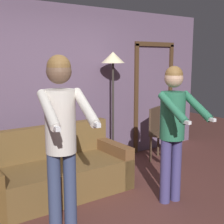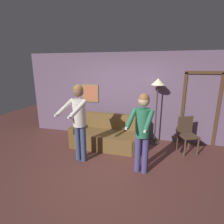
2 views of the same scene
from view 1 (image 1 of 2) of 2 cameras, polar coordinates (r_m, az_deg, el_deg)
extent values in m
plane|color=brown|center=(3.72, 3.48, -18.91)|extent=(12.00, 12.00, 0.00)
cube|color=#67516A|center=(4.91, -10.76, 4.00)|extent=(6.40, 0.06, 2.60)
cube|color=#4C331E|center=(5.80, 4.45, 2.25)|extent=(0.08, 0.04, 2.04)
cube|color=#4C331E|center=(6.42, 10.58, 2.85)|extent=(0.08, 0.04, 2.04)
cube|color=#4C331E|center=(6.06, 7.89, 12.19)|extent=(0.98, 0.04, 0.08)
cube|color=brown|center=(4.25, -9.86, -12.09)|extent=(1.92, 0.89, 0.42)
cube|color=brown|center=(4.42, -11.99, -5.34)|extent=(1.90, 0.18, 0.45)
cube|color=brown|center=(4.63, 0.03, -9.02)|extent=(0.18, 0.85, 0.58)
cylinder|color=#332D28|center=(5.40, 0.17, -9.31)|extent=(0.28, 0.28, 0.02)
cylinder|color=#332D28|center=(5.18, 0.18, -0.38)|extent=(0.04, 0.04, 1.68)
cone|color=#F9EAB7|center=(5.10, 0.18, 9.96)|extent=(0.38, 0.38, 0.18)
cylinder|color=#394569|center=(3.27, -10.44, -14.76)|extent=(0.13, 0.13, 0.87)
cylinder|color=#394569|center=(3.31, -7.67, -14.38)|extent=(0.13, 0.13, 0.87)
cylinder|color=silver|center=(3.05, -9.43, -1.70)|extent=(0.30, 0.30, 0.62)
sphere|color=brown|center=(3.00, -9.69, 7.34)|extent=(0.24, 0.24, 0.24)
sphere|color=brown|center=(2.99, -9.71, 8.14)|extent=(0.23, 0.23, 0.23)
cylinder|color=silver|center=(2.75, -11.60, 0.49)|extent=(0.20, 0.54, 0.31)
cube|color=white|center=(2.53, -10.24, -2.86)|extent=(0.07, 0.15, 0.04)
cylinder|color=silver|center=(2.84, -4.89, 0.96)|extent=(0.20, 0.54, 0.31)
cube|color=white|center=(2.63, -3.04, -2.22)|extent=(0.07, 0.15, 0.04)
cylinder|color=#443E76|center=(3.97, 9.74, -10.63)|extent=(0.13, 0.13, 0.81)
cylinder|color=#443E76|center=(4.06, 11.61, -10.22)|extent=(0.13, 0.13, 0.81)
cylinder|color=#286B4C|center=(3.84, 11.02, -0.64)|extent=(0.30, 0.30, 0.58)
sphere|color=tan|center=(3.78, 11.24, 6.08)|extent=(0.22, 0.22, 0.22)
sphere|color=brown|center=(3.78, 11.26, 6.67)|extent=(0.21, 0.21, 0.21)
cylinder|color=#286B4C|center=(3.53, 11.05, 0.77)|extent=(0.18, 0.50, 0.32)
cube|color=white|center=(3.38, 13.26, -1.76)|extent=(0.07, 0.15, 0.04)
cylinder|color=#286B4C|center=(3.74, 15.23, 1.12)|extent=(0.18, 0.50, 0.32)
cube|color=white|center=(3.60, 17.48, -1.24)|extent=(0.07, 0.15, 0.04)
cylinder|color=#4C3828|center=(5.37, 10.64, -7.21)|extent=(0.04, 0.04, 0.45)
cylinder|color=#4C3828|center=(5.70, 11.83, -6.25)|extent=(0.04, 0.04, 0.45)
cylinder|color=#4C3828|center=(5.49, 7.07, -6.73)|extent=(0.04, 0.04, 0.45)
cylinder|color=#4C3828|center=(5.81, 8.44, -5.82)|extent=(0.04, 0.04, 0.45)
cube|color=#4C3828|center=(5.53, 9.57, -4.10)|extent=(0.56, 0.56, 0.03)
cube|color=#4C3828|center=(5.54, 7.80, -1.48)|extent=(0.40, 0.21, 0.45)
camera|label=2|loc=(3.14, 70.49, 10.92)|focal=28.00mm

